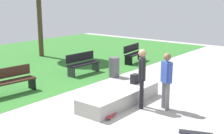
{
  "coord_description": "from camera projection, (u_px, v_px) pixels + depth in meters",
  "views": [
    {
      "loc": [
        -6.65,
        -5.17,
        3.25
      ],
      "look_at": [
        0.48,
        0.48,
        1.14
      ],
      "focal_mm": 47.81,
      "sensor_mm": 36.0,
      "label": 1
    }
  ],
  "objects": [
    {
      "name": "park_bench_near_lamppost",
      "position": [
        12.0,
        80.0,
        10.3
      ],
      "size": [
        1.64,
        0.61,
        0.91
      ],
      "color": "#331E14",
      "rests_on": "ground_plane"
    },
    {
      "name": "park_bench_far_right",
      "position": [
        134.0,
        53.0,
        15.3
      ],
      "size": [
        1.65,
        0.68,
        0.91
      ],
      "color": "black",
      "rests_on": "ground_plane"
    },
    {
      "name": "backpack_on_ledge",
      "position": [
        135.0,
        79.0,
        10.0
      ],
      "size": [
        0.29,
        0.21,
        0.32
      ],
      "primitive_type": "cube",
      "rotation": [
        0.0,
        0.0,
        3.11
      ],
      "color": "black",
      "rests_on": "concrete_ledge"
    },
    {
      "name": "concrete_ledge",
      "position": [
        120.0,
        97.0,
        9.35
      ],
      "size": [
        3.06,
        0.97,
        0.44
      ],
      "primitive_type": "cube",
      "color": "#A8A59E",
      "rests_on": "ground_plane"
    },
    {
      "name": "skateboard_by_ledge",
      "position": [
        112.0,
        113.0,
        8.43
      ],
      "size": [
        0.82,
        0.39,
        0.08
      ],
      "color": "#A5262D",
      "rests_on": "ground_plane"
    },
    {
      "name": "skateboard_spare",
      "position": [
        196.0,
        133.0,
        7.19
      ],
      "size": [
        0.47,
        0.82,
        0.08
      ],
      "color": "black",
      "rests_on": "ground_plane"
    },
    {
      "name": "trash_bin",
      "position": [
        114.0,
        67.0,
        12.49
      ],
      "size": [
        0.45,
        0.45,
        0.83
      ],
      "primitive_type": "cylinder",
      "color": "#4C4C51",
      "rests_on": "ground_plane"
    },
    {
      "name": "skater_performing_trick",
      "position": [
        166.0,
        77.0,
        8.71
      ],
      "size": [
        0.33,
        0.38,
        1.7
      ],
      "color": "slate",
      "rests_on": "ground_plane"
    },
    {
      "name": "skater_watching",
      "position": [
        142.0,
        74.0,
        8.83
      ],
      "size": [
        0.38,
        0.35,
        1.8
      ],
      "color": "black",
      "rests_on": "ground_plane"
    },
    {
      "name": "park_bench_near_path",
      "position": [
        83.0,
        63.0,
        12.98
      ],
      "size": [
        1.62,
        0.53,
        0.91
      ],
      "color": "black",
      "rests_on": "ground_plane"
    },
    {
      "name": "ground_plane",
      "position": [
        115.0,
        109.0,
        8.94
      ],
      "size": [
        28.0,
        28.0,
        0.0
      ],
      "primitive_type": "plane",
      "color": "#9E9993"
    }
  ]
}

